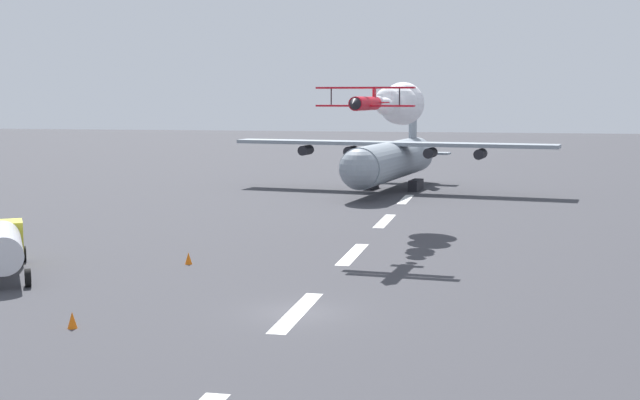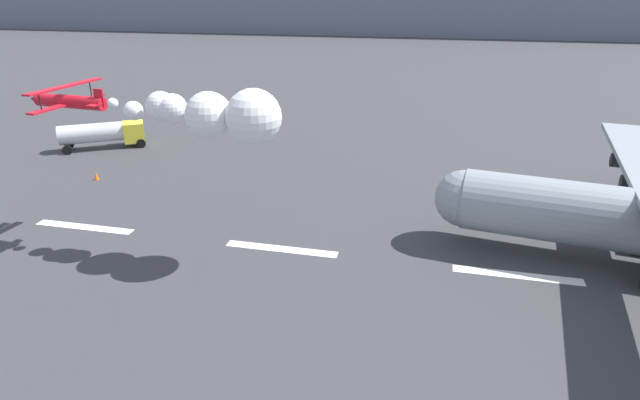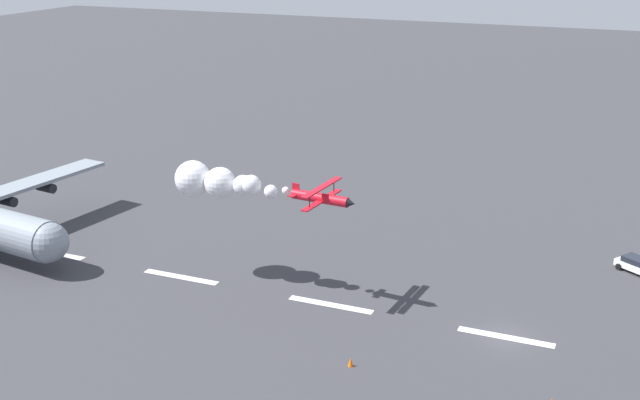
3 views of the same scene
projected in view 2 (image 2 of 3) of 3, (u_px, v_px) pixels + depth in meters
The scene contains 8 objects.
runway_stripe_5 at pixel (85, 227), 39.42m from camera, with size 8.00×0.90×0.01m, color white.
runway_stripe_6 at pixel (281, 249), 36.16m from camera, with size 8.00×0.90×0.01m, color white.
runway_stripe_7 at pixel (517, 275), 32.90m from camera, with size 8.00×0.90×0.01m, color white.
mountain_ridge_distant at pixel (331, 3), 187.63m from camera, with size 396.00×16.00×20.98m, color slate.
cargo_transport_plane at pixel (635, 218), 32.56m from camera, with size 25.48×35.96×11.39m.
stunt_biplane_red at pixel (210, 114), 31.97m from camera, with size 18.53×6.57×3.44m.
fuel_tanker_truck at pixel (104, 133), 57.70m from camera, with size 8.83×6.94×2.90m.
traffic_cone_far at pixel (96, 176), 48.78m from camera, with size 0.44×0.44×0.75m, color orange.
Camera 2 is at (41.23, -30.59, 17.16)m, focal length 29.01 mm.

